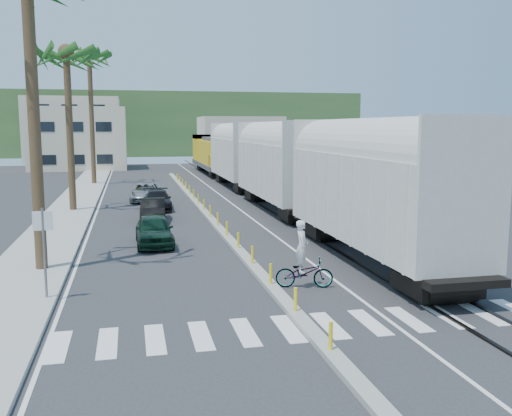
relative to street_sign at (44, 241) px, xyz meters
The scene contains 16 objects.
ground 7.82m from the street_sign, 15.32° to the right, with size 140.00×140.00×0.00m, color #28282B.
sidewalk 23.11m from the street_sign, 92.99° to the left, with size 3.00×90.00×0.15m, color gray.
rails 28.83m from the street_sign, 64.68° to the left, with size 1.56×100.00×0.06m.
median 19.48m from the street_sign, 67.88° to the left, with size 0.45×60.00×0.85m.
crosswalk 8.55m from the street_sign, 28.72° to the right, with size 14.00×2.20×0.01m, color silver.
lane_markings 23.65m from the street_sign, 77.38° to the left, with size 9.42×90.00×0.01m.
freight_train 26.62m from the street_sign, 62.46° to the left, with size 3.00×60.94×5.85m.
palm_trees 22.52m from the street_sign, 92.21° to the left, with size 3.50×37.20×13.75m.
street_sign is the anchor object (origin of this frame).
buildings 69.70m from the street_sign, 89.27° to the left, with size 38.00×27.00×10.00m.
hillside 98.35m from the street_sign, 85.74° to the left, with size 80.00×20.00×12.00m, color #385628.
car_lead 9.03m from the street_sign, 65.52° to the left, with size 1.73×4.20×1.42m, color black.
car_second 15.63m from the street_sign, 75.38° to the left, with size 1.61×4.08×1.32m, color black.
car_third 20.30m from the street_sign, 77.39° to the left, with size 1.94×4.50×1.29m, color black.
car_rear 24.82m from the street_sign, 81.18° to the left, with size 2.55×4.92×1.32m, color #9A9C9F.
cyclist 8.51m from the street_sign, ahead, with size 1.63×2.30×2.35m.
Camera 1 is at (-4.60, -16.45, 5.49)m, focal length 40.00 mm.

